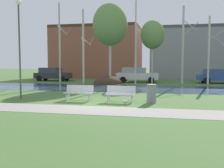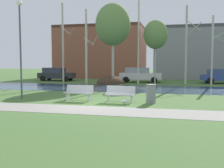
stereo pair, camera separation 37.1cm
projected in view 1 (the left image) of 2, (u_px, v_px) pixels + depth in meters
The scene contains 21 objects.
ground_plane at pixel (125, 87), 23.49m from camera, with size 120.00×120.00×0.00m, color #476B33.
paved_path_strip at pixel (84, 110), 11.98m from camera, with size 60.00×2.13×0.01m, color gray.
river_band at pixel (123, 88), 22.14m from camera, with size 80.00×6.43×0.01m, color #284256.
soil_mound at pixel (108, 84), 27.03m from camera, with size 2.94×3.03×1.58m, color #423021.
bench_left at pixel (79, 92), 14.86m from camera, with size 1.62×0.63×0.87m.
bench_right at pixel (120, 93), 14.38m from camera, with size 1.62×0.63×0.87m.
trash_bin at pixel (151, 93), 14.03m from camera, with size 0.52×0.52×0.99m.
seagull at pixel (126, 101), 13.79m from camera, with size 0.46×0.17×0.27m.
streetlamp at pixel (19, 34), 15.32m from camera, with size 0.32×0.32×5.74m.
birch_far_left at pixel (60, 42), 28.41m from camera, with size 1.48×2.22×8.45m.
birch_left at pixel (84, 46), 27.33m from camera, with size 1.40×2.13×7.59m.
birch_center_left at pixel (110, 25), 26.37m from camera, with size 3.47×3.47×7.99m.
birch_center at pixel (136, 42), 26.66m from camera, with size 1.11×1.83×8.30m.
birch_center_right at pixel (153, 35), 26.46m from camera, with size 2.39×2.39×6.34m.
birch_right at pixel (183, 44), 26.31m from camera, with size 1.54×2.72×7.71m.
birch_far_right at pixel (209, 50), 25.44m from camera, with size 1.62×2.78×6.57m.
parked_van_nearest_dark at pixel (52, 74), 31.07m from camera, with size 4.18×2.15×1.54m.
parked_sedan_second_white at pixel (137, 75), 28.94m from camera, with size 4.56×2.12×1.59m.
parked_hatch_third_blue at pixel (220, 76), 27.35m from camera, with size 4.87×2.22×1.46m.
building_brick_low at pixel (98, 52), 39.03m from camera, with size 12.20×7.99×7.28m.
building_grey_warehouse at pixel (202, 53), 36.34m from camera, with size 13.73×8.65×6.79m.
Camera 1 is at (3.68, -13.13, 2.13)m, focal length 42.65 mm.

